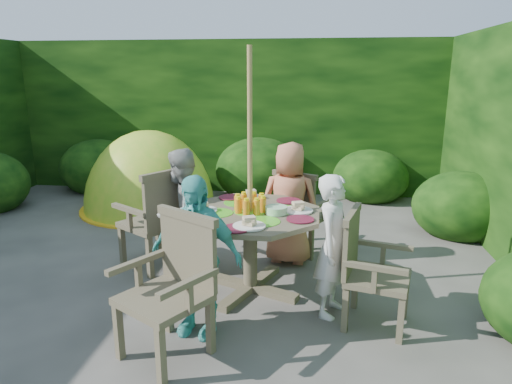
# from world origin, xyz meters

# --- Properties ---
(ground) EXTENTS (60.00, 60.00, 0.00)m
(ground) POSITION_xyz_m (0.00, 0.00, 0.00)
(ground) COLOR #44423D
(ground) RESTS_ON ground
(hedge_enclosure) EXTENTS (9.00, 9.00, 2.50)m
(hedge_enclosure) POSITION_xyz_m (0.00, 1.33, 1.25)
(hedge_enclosure) COLOR black
(hedge_enclosure) RESTS_ON ground
(patio_table) EXTENTS (1.74, 1.74, 0.93)m
(patio_table) POSITION_xyz_m (0.96, -0.09, 0.65)
(patio_table) COLOR #453E2D
(patio_table) RESTS_ON ground
(parasol_pole) EXTENTS (0.06, 0.06, 2.20)m
(parasol_pole) POSITION_xyz_m (0.95, -0.09, 1.10)
(parasol_pole) COLOR olive
(parasol_pole) RESTS_ON ground
(garden_chair_right) EXTENTS (0.60, 0.64, 0.90)m
(garden_chair_right) POSITION_xyz_m (1.96, -0.53, 0.48)
(garden_chair_right) COLOR #453E2D
(garden_chair_right) RESTS_ON ground
(garden_chair_left) EXTENTS (0.78, 0.80, 1.01)m
(garden_chair_left) POSITION_xyz_m (-0.06, 0.32, 0.54)
(garden_chair_left) COLOR #453E2D
(garden_chair_left) RESTS_ON ground
(garden_chair_back) EXTENTS (0.71, 0.68, 0.91)m
(garden_chair_back) POSITION_xyz_m (1.37, 0.93, 0.49)
(garden_chair_back) COLOR #453E2D
(garden_chair_back) RESTS_ON ground
(garden_chair_front) EXTENTS (0.77, 0.75, 0.98)m
(garden_chair_front) POSITION_xyz_m (0.54, -1.10, 0.53)
(garden_chair_front) COLOR #453E2D
(garden_chair_front) RESTS_ON ground
(child_right) EXTENTS (0.42, 0.51, 1.20)m
(child_right) POSITION_xyz_m (1.69, -0.40, 0.60)
(child_right) COLOR silver
(child_right) RESTS_ON ground
(child_left) EXTENTS (0.67, 0.75, 1.27)m
(child_left) POSITION_xyz_m (0.21, 0.22, 0.64)
(child_left) COLOR #9D9E98
(child_left) RESTS_ON ground
(child_back) EXTENTS (0.68, 0.49, 1.30)m
(child_back) POSITION_xyz_m (1.26, 0.65, 0.65)
(child_back) COLOR #CE7755
(child_back) RESTS_ON ground
(child_front) EXTENTS (0.79, 0.45, 1.27)m
(child_front) POSITION_xyz_m (0.64, -0.83, 0.63)
(child_front) COLOR #50BCB7
(child_front) RESTS_ON ground
(dome_tent) EXTENTS (2.40, 2.40, 2.34)m
(dome_tent) POSITION_xyz_m (-0.94, 2.39, 0.00)
(dome_tent) COLOR #90D028
(dome_tent) RESTS_ON ground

